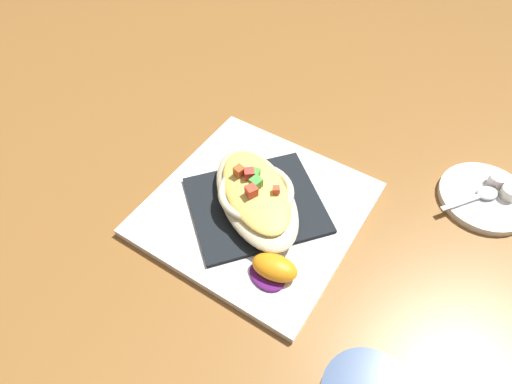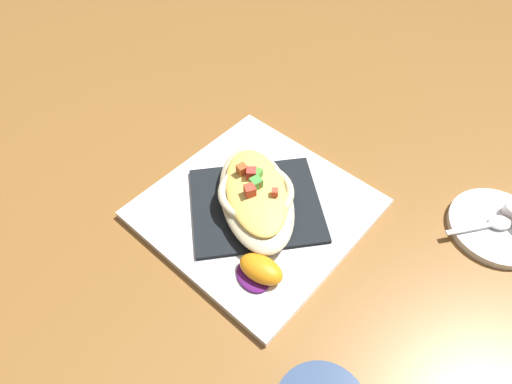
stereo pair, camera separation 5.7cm
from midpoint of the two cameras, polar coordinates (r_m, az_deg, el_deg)
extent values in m
plane|color=brown|center=(0.61, -2.71, -2.68)|extent=(2.60, 2.60, 0.00)
cube|color=white|center=(0.60, -2.73, -2.34)|extent=(0.32, 0.32, 0.01)
cube|color=black|center=(0.59, -2.76, -1.83)|extent=(0.22, 0.21, 0.01)
ellipsoid|color=beige|center=(0.58, -2.82, -0.76)|extent=(0.17, 0.21, 0.03)
torus|color=beige|center=(0.57, -2.86, -0.13)|extent=(0.13, 0.13, 0.01)
ellipsoid|color=#E6C75B|center=(0.57, -2.87, -0.01)|extent=(0.14, 0.17, 0.02)
cube|color=#C7492F|center=(0.56, -2.93, 0.87)|extent=(0.01, 0.01, 0.01)
cube|color=#BC4E30|center=(0.56, -3.06, 0.62)|extent=(0.01, 0.01, 0.01)
cube|color=red|center=(0.57, -3.76, 2.21)|extent=(0.02, 0.02, 0.01)
cube|color=#489835|center=(0.57, -3.01, 2.22)|extent=(0.02, 0.02, 0.01)
cube|color=#B55224|center=(0.57, -5.21, 2.49)|extent=(0.01, 0.01, 0.01)
cube|color=green|center=(0.56, -3.00, 1.13)|extent=(0.01, 0.01, 0.01)
cube|color=#D0452F|center=(0.55, -0.29, 0.13)|extent=(0.01, 0.01, 0.01)
cube|color=#D2402C|center=(0.55, -3.58, -0.02)|extent=(0.02, 0.02, 0.01)
ellipsoid|color=#561763|center=(0.53, -1.65, -11.06)|extent=(0.04, 0.05, 0.01)
ellipsoid|color=orange|center=(0.53, -0.69, -10.01)|extent=(0.05, 0.07, 0.03)
cylinder|color=white|center=(0.68, 25.56, -0.79)|extent=(0.13, 0.13, 0.01)
ellipsoid|color=silver|center=(0.67, 25.83, -0.28)|extent=(0.04, 0.03, 0.01)
cube|color=silver|center=(0.65, 22.94, -1.40)|extent=(0.06, 0.03, 0.00)
cylinder|color=white|center=(0.68, 28.13, -0.21)|extent=(0.02, 0.02, 0.02)
cylinder|color=white|center=(0.69, 26.89, 1.26)|extent=(0.02, 0.02, 0.02)
camera|label=1|loc=(0.03, -92.87, -3.46)|focal=30.70mm
camera|label=2|loc=(0.03, 87.13, 3.46)|focal=30.70mm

